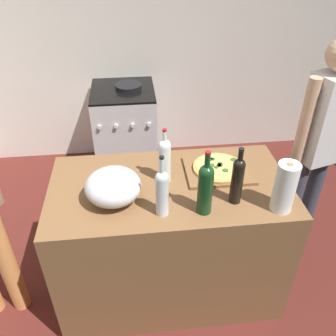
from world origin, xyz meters
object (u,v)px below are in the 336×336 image
wine_bottle_dark (165,158)px  mixing_bowl (113,186)px  paper_towel_roll (285,187)px  wine_bottle_green (237,179)px  wine_bottle_clear (205,187)px  stove (126,131)px  person_in_red (318,143)px  pizza (219,168)px  wine_bottle_amber (162,191)px

wine_bottle_dark → mixing_bowl: bearing=-152.4°
paper_towel_roll → wine_bottle_green: wine_bottle_green is taller
mixing_bowl → wine_bottle_clear: 0.49m
stove → person_in_red: bearing=-42.6°
pizza → person_in_red: 0.74m
pizza → wine_bottle_amber: (-0.38, -0.33, 0.12)m
pizza → wine_bottle_green: 0.30m
wine_bottle_dark → stove: bearing=99.6°
pizza → stove: bearing=112.5°
paper_towel_roll → person_in_red: 0.73m
paper_towel_roll → person_in_red: person_in_red is taller
wine_bottle_green → wine_bottle_amber: wine_bottle_amber is taller
wine_bottle_clear → wine_bottle_dark: 0.34m
wine_bottle_clear → mixing_bowl: bearing=162.9°
wine_bottle_green → pizza: bearing=95.2°
person_in_red → wine_bottle_clear: bearing=-148.7°
wine_bottle_clear → person_in_red: bearing=31.3°
wine_bottle_green → stove: (-0.60, 1.66, -0.60)m
mixing_bowl → paper_towel_roll: size_ratio=1.06×
paper_towel_roll → wine_bottle_dark: bearing=151.1°
person_in_red → paper_towel_roll: bearing=-130.0°
paper_towel_roll → wine_bottle_green: (-0.22, 0.09, 0.01)m
wine_bottle_amber → wine_bottle_dark: bearing=81.5°
wine_bottle_dark → stove: size_ratio=0.37×
mixing_bowl → paper_towel_roll: bearing=-10.9°
wine_bottle_clear → person_in_red: (0.87, 0.53, -0.12)m
pizza → person_in_red: (0.72, 0.19, 0.01)m
wine_bottle_clear → wine_bottle_amber: wine_bottle_clear is taller
mixing_bowl → wine_bottle_amber: size_ratio=0.85×
pizza → wine_bottle_amber: bearing=-138.7°
wine_bottle_amber → person_in_red: person_in_red is taller
pizza → wine_bottle_clear: size_ratio=0.84×
pizza → person_in_red: bearing=15.2°
wine_bottle_green → stove: size_ratio=0.37×
paper_towel_roll → mixing_bowl: bearing=169.1°
paper_towel_roll → wine_bottle_dark: size_ratio=0.85×
pizza → paper_towel_roll: bearing=-55.4°
paper_towel_roll → wine_bottle_clear: 0.41m
paper_towel_roll → stove: bearing=115.3°
wine_bottle_dark → wine_bottle_amber: bearing=-98.5°
wine_bottle_green → mixing_bowl: bearing=172.8°
stove → mixing_bowl: bearing=-91.9°
pizza → stove: (-0.57, 1.38, -0.48)m
pizza → stove: size_ratio=0.34×
stove → pizza: bearing=-67.5°
wine_bottle_clear → pizza: bearing=65.0°
wine_bottle_green → wine_bottle_dark: bearing=146.6°
paper_towel_roll → wine_bottle_amber: bearing=177.1°
wine_bottle_clear → wine_bottle_amber: (-0.22, 0.01, -0.01)m
pizza → wine_bottle_green: size_ratio=0.92×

